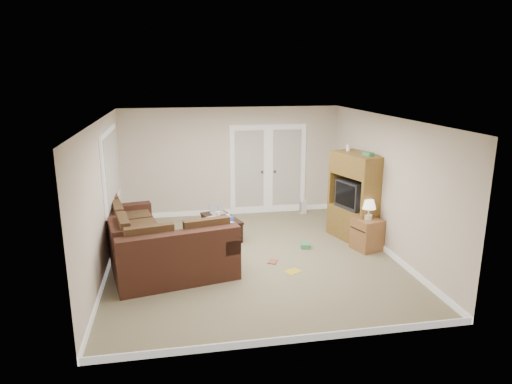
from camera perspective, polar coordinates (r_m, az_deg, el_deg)
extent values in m
plane|color=gray|center=(8.33, -0.46, -8.23)|extent=(5.50, 5.50, 0.00)
cube|color=white|center=(7.71, -0.50, 9.16)|extent=(5.00, 5.50, 0.02)
cube|color=beige|center=(7.91, -18.63, -0.69)|extent=(0.02, 5.50, 2.50)
cube|color=beige|center=(8.70, 15.97, 0.86)|extent=(0.02, 5.50, 2.50)
cube|color=beige|center=(10.58, -3.03, 3.80)|extent=(5.00, 0.02, 2.50)
cube|color=beige|center=(5.37, 4.58, -7.13)|extent=(5.00, 0.02, 2.50)
cube|color=white|center=(10.66, -0.86, 2.66)|extent=(0.90, 0.04, 2.13)
cube|color=white|center=(10.84, 3.85, 2.83)|extent=(0.90, 0.04, 2.13)
cube|color=silver|center=(10.62, -0.84, 2.89)|extent=(0.68, 0.02, 1.80)
cube|color=silver|center=(10.80, 3.88, 3.06)|extent=(0.68, 0.02, 1.80)
cube|color=white|center=(8.80, -17.71, 2.90)|extent=(0.04, 1.92, 1.42)
cube|color=silver|center=(8.80, -17.55, 2.90)|extent=(0.02, 1.74, 1.24)
cube|color=#402218|center=(8.65, -14.82, -6.27)|extent=(1.44, 2.58, 0.44)
cube|color=#402218|center=(8.47, -17.36, -3.67)|extent=(0.76, 2.43, 0.45)
cube|color=#402218|center=(9.57, -15.86, -2.17)|extent=(0.98, 0.45, 0.23)
cube|color=#4B341E|center=(8.56, -14.39, -4.42)|extent=(1.11, 2.41, 0.13)
cube|color=#402218|center=(7.60, -9.94, -8.95)|extent=(2.06, 1.33, 0.44)
cube|color=#402218|center=(7.12, -9.48, -6.69)|extent=(1.92, 0.65, 0.45)
cube|color=#402218|center=(7.68, -4.01, -5.80)|extent=(0.45, 0.98, 0.23)
cube|color=#4B341E|center=(7.57, -10.18, -6.73)|extent=(1.89, 1.00, 0.13)
cube|color=black|center=(7.63, -4.03, -4.87)|extent=(0.51, 0.90, 0.03)
cube|color=red|center=(7.83, -4.57, -4.20)|extent=(0.36, 0.19, 0.02)
cube|color=black|center=(9.23, -4.36, -3.32)|extent=(0.80, 1.13, 0.05)
cube|color=black|center=(9.32, -4.33, -4.82)|extent=(0.71, 1.04, 0.03)
cylinder|color=white|center=(9.13, -4.79, -2.90)|extent=(0.08, 0.08, 0.15)
cylinder|color=red|center=(9.09, -4.81, -2.06)|extent=(0.01, 0.01, 0.13)
cube|color=#3654B0|center=(8.98, -3.53, -3.40)|extent=(0.23, 0.17, 0.08)
cube|color=white|center=(9.14, -4.13, -3.33)|extent=(0.49, 0.63, 0.00)
cube|color=brown|center=(9.38, 12.24, -3.79)|extent=(0.89, 1.21, 0.65)
cube|color=brown|center=(9.08, 12.65, 3.38)|extent=(0.89, 1.21, 0.43)
cube|color=black|center=(9.20, 12.34, -0.28)|extent=(0.69, 0.78, 0.54)
cube|color=black|center=(9.03, 11.04, -0.35)|extent=(0.18, 0.54, 0.43)
cube|color=#3F8C57|center=(8.83, 13.87, 4.65)|extent=(0.18, 0.23, 0.07)
cylinder|color=white|center=(9.28, 11.45, 5.45)|extent=(0.08, 0.08, 0.13)
cube|color=#946236|center=(8.86, 13.71, -5.16)|extent=(0.58, 0.58, 0.60)
cylinder|color=beige|center=(8.76, 13.85, -3.04)|extent=(0.15, 0.15, 0.09)
cylinder|color=beige|center=(8.72, 13.89, -2.35)|extent=(0.03, 0.03, 0.13)
cone|color=white|center=(8.68, 13.95, -1.48)|extent=(0.26, 0.26, 0.17)
cube|color=white|center=(10.89, 5.93, -1.85)|extent=(0.15, 0.13, 0.32)
cube|color=gold|center=(7.82, 4.62, -9.85)|extent=(0.32, 0.29, 0.01)
cube|color=#3F8C57|center=(8.83, 6.19, -6.64)|extent=(0.22, 0.26, 0.09)
imported|color=brown|center=(8.17, 1.59, -8.64)|extent=(0.23, 0.25, 0.02)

